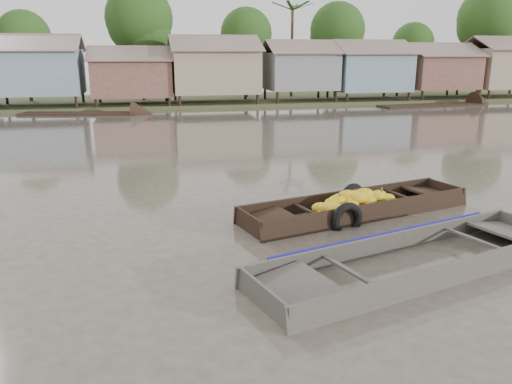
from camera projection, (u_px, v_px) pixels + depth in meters
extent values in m
plane|color=#484337|center=(290.00, 234.00, 11.49)|extent=(120.00, 120.00, 0.00)
cube|color=#384723|center=(180.00, 102.00, 42.49)|extent=(120.00, 12.00, 0.50)
cube|color=slate|center=(37.00, 72.00, 36.25)|extent=(6.20, 5.20, 3.20)
cube|color=brown|center=(29.00, 42.00, 34.38)|extent=(6.60, 3.02, 1.28)
cube|color=brown|center=(37.00, 43.00, 37.01)|extent=(6.60, 3.02, 1.28)
cube|color=brown|center=(132.00, 78.00, 37.80)|extent=(5.80, 4.60, 2.70)
cube|color=brown|center=(130.00, 53.00, 36.15)|extent=(6.20, 2.67, 1.14)
cube|color=brown|center=(131.00, 53.00, 38.49)|extent=(6.20, 2.67, 1.14)
cube|color=gray|center=(214.00, 71.00, 39.02)|extent=(6.50, 5.30, 3.30)
cube|color=brown|center=(216.00, 43.00, 37.11)|extent=(6.90, 3.08, 1.31)
cube|color=brown|center=(211.00, 44.00, 39.80)|extent=(6.90, 3.08, 1.31)
cube|color=slate|center=(300.00, 71.00, 40.52)|extent=(5.40, 4.70, 2.90)
cube|color=brown|center=(305.00, 47.00, 38.81)|extent=(5.80, 2.73, 1.17)
cube|color=brown|center=(296.00, 47.00, 41.20)|extent=(5.80, 2.73, 1.17)
cube|color=slate|center=(368.00, 72.00, 41.82)|extent=(6.00, 5.00, 3.10)
cube|color=brown|center=(377.00, 47.00, 40.01)|extent=(6.40, 2.90, 1.24)
cube|color=brown|center=(363.00, 47.00, 42.55)|extent=(6.40, 2.90, 1.24)
cube|color=brown|center=(437.00, 72.00, 43.21)|extent=(5.70, 4.90, 2.80)
cube|color=brown|center=(449.00, 50.00, 41.47)|extent=(6.10, 2.85, 1.21)
cube|color=brown|center=(431.00, 50.00, 43.96)|extent=(6.10, 2.85, 1.21)
cube|color=gray|center=(503.00, 68.00, 44.52)|extent=(6.30, 5.10, 3.40)
cube|color=brown|center=(496.00, 44.00, 45.24)|extent=(6.70, 2.96, 1.26)
cylinder|color=#473323|center=(28.00, 73.00, 40.22)|extent=(0.28, 0.28, 4.90)
sphere|color=#1A3D13|center=(24.00, 37.00, 39.47)|extent=(4.20, 4.20, 4.20)
cylinder|color=#473323|center=(142.00, 64.00, 41.01)|extent=(0.28, 0.28, 6.30)
sphere|color=#1A3D13|center=(139.00, 18.00, 40.04)|extent=(5.40, 5.40, 5.40)
cylinder|color=#473323|center=(246.00, 69.00, 44.00)|extent=(0.28, 0.28, 5.25)
sphere|color=#1A3D13|center=(246.00, 34.00, 43.19)|extent=(4.50, 4.50, 4.50)
cylinder|color=#473323|center=(336.00, 67.00, 44.71)|extent=(0.28, 0.28, 5.60)
sphere|color=#1A3D13|center=(337.00, 30.00, 43.85)|extent=(4.80, 4.80, 4.80)
cylinder|color=#473323|center=(411.00, 72.00, 47.48)|extent=(0.28, 0.28, 4.55)
sphere|color=#1A3D13|center=(413.00, 44.00, 46.79)|extent=(3.90, 3.90, 3.90)
cylinder|color=#473323|center=(483.00, 61.00, 47.75)|extent=(0.28, 0.28, 6.65)
sphere|color=#1A3D13|center=(488.00, 19.00, 46.73)|extent=(5.70, 5.70, 5.70)
cylinder|color=#473323|center=(292.00, 53.00, 44.00)|extent=(0.24, 0.24, 8.00)
cube|color=black|center=(356.00, 217.00, 12.99)|extent=(6.35, 2.70, 0.08)
cube|color=black|center=(341.00, 201.00, 13.51)|extent=(6.23, 1.73, 0.59)
cube|color=black|center=(374.00, 215.00, 12.34)|extent=(6.23, 1.73, 0.59)
cube|color=black|center=(444.00, 192.00, 14.29)|extent=(0.40, 1.36, 0.56)
cube|color=black|center=(430.00, 192.00, 14.04)|extent=(1.35, 1.43, 0.21)
cube|color=black|center=(249.00, 225.00, 11.56)|extent=(0.40, 1.36, 0.56)
cube|color=black|center=(269.00, 219.00, 11.78)|extent=(1.35, 1.43, 0.21)
cube|color=black|center=(308.00, 211.00, 12.24)|extent=(0.43, 1.31, 0.05)
cube|color=black|center=(401.00, 196.00, 13.55)|extent=(0.43, 1.31, 0.05)
ellipsoid|color=gold|center=(339.00, 198.00, 13.01)|extent=(0.46, 0.37, 0.25)
ellipsoid|color=gold|center=(347.00, 196.00, 12.75)|extent=(0.55, 0.44, 0.30)
ellipsoid|color=gold|center=(320.00, 208.00, 12.57)|extent=(0.53, 0.43, 0.29)
ellipsoid|color=gold|center=(356.00, 195.00, 12.94)|extent=(0.45, 0.36, 0.24)
ellipsoid|color=gold|center=(364.00, 194.00, 12.88)|extent=(0.59, 0.48, 0.32)
ellipsoid|color=gold|center=(357.00, 198.00, 13.35)|extent=(0.50, 0.40, 0.27)
ellipsoid|color=gold|center=(352.00, 198.00, 12.96)|extent=(0.55, 0.45, 0.30)
ellipsoid|color=gold|center=(358.00, 198.00, 12.65)|extent=(0.55, 0.45, 0.30)
ellipsoid|color=gold|center=(341.00, 213.00, 12.30)|extent=(0.57, 0.46, 0.31)
ellipsoid|color=gold|center=(335.00, 210.00, 12.34)|extent=(0.58, 0.47, 0.31)
ellipsoid|color=gold|center=(352.00, 200.00, 12.68)|extent=(0.54, 0.44, 0.29)
ellipsoid|color=gold|center=(371.00, 197.00, 12.98)|extent=(0.53, 0.43, 0.29)
ellipsoid|color=gold|center=(328.00, 209.00, 12.44)|extent=(0.58, 0.47, 0.32)
ellipsoid|color=gold|center=(346.00, 199.00, 12.88)|extent=(0.51, 0.41, 0.28)
ellipsoid|color=gold|center=(387.00, 199.00, 13.12)|extent=(0.54, 0.43, 0.29)
ellipsoid|color=gold|center=(334.00, 217.00, 12.17)|extent=(0.46, 0.37, 0.25)
ellipsoid|color=gold|center=(357.00, 198.00, 13.41)|extent=(0.48, 0.39, 0.26)
ellipsoid|color=gold|center=(333.00, 203.00, 12.61)|extent=(0.50, 0.40, 0.27)
ellipsoid|color=gold|center=(378.00, 197.00, 12.92)|extent=(0.46, 0.37, 0.25)
ellipsoid|color=gold|center=(371.00, 198.00, 13.49)|extent=(0.51, 0.41, 0.27)
ellipsoid|color=gold|center=(369.00, 201.00, 12.79)|extent=(0.51, 0.41, 0.27)
ellipsoid|color=gold|center=(363.00, 199.00, 12.80)|extent=(0.52, 0.42, 0.28)
ellipsoid|color=gold|center=(339.00, 213.00, 12.27)|extent=(0.57, 0.46, 0.31)
ellipsoid|color=gold|center=(325.00, 213.00, 12.41)|extent=(0.45, 0.36, 0.24)
ellipsoid|color=gold|center=(339.00, 209.00, 12.38)|extent=(0.52, 0.42, 0.28)
ellipsoid|color=gold|center=(399.00, 204.00, 13.05)|extent=(0.48, 0.39, 0.26)
ellipsoid|color=gold|center=(346.00, 199.00, 12.98)|extent=(0.52, 0.42, 0.28)
ellipsoid|color=gold|center=(378.00, 196.00, 13.49)|extent=(0.57, 0.46, 0.31)
ellipsoid|color=gold|center=(370.00, 208.00, 12.63)|extent=(0.47, 0.38, 0.25)
ellipsoid|color=gold|center=(352.00, 206.00, 12.44)|extent=(0.45, 0.36, 0.24)
ellipsoid|color=gold|center=(345.00, 200.00, 13.05)|extent=(0.47, 0.38, 0.26)
ellipsoid|color=gold|center=(337.00, 201.00, 12.66)|extent=(0.58, 0.47, 0.31)
cylinder|color=#3F6626|center=(340.00, 198.00, 12.59)|extent=(0.05, 0.05, 0.20)
cylinder|color=#3F6626|center=(365.00, 194.00, 12.94)|extent=(0.05, 0.05, 0.20)
cylinder|color=#3F6626|center=(382.00, 191.00, 13.18)|extent=(0.05, 0.05, 0.20)
torus|color=black|center=(353.00, 197.00, 13.78)|extent=(0.80, 0.39, 0.78)
torus|color=black|center=(347.00, 220.00, 11.86)|extent=(0.91, 0.42, 0.89)
cube|color=#3A3531|center=(417.00, 271.00, 9.73)|extent=(7.04, 3.28, 0.08)
cube|color=#3A3531|center=(388.00, 246.00, 10.38)|extent=(6.83, 2.04, 0.56)
cube|color=#3A3531|center=(453.00, 276.00, 8.95)|extent=(6.83, 2.04, 0.56)
cube|color=#3A3531|center=(263.00, 300.00, 8.09)|extent=(0.52, 1.67, 0.53)
cube|color=#3A3531|center=(294.00, 288.00, 8.35)|extent=(1.55, 1.75, 0.23)
cube|color=#3A3531|center=(351.00, 272.00, 8.88)|extent=(0.54, 1.62, 0.05)
cube|color=#3A3531|center=(476.00, 240.00, 10.39)|extent=(0.54, 1.62, 0.05)
cube|color=#665E54|center=(417.00, 269.00, 9.72)|extent=(5.42, 2.70, 0.02)
cube|color=#0E0F93|center=(386.00, 235.00, 10.37)|extent=(5.51, 1.60, 0.14)
torus|color=olive|center=(496.00, 255.00, 10.37)|extent=(0.39, 0.39, 0.06)
torus|color=olive|center=(496.00, 253.00, 10.36)|extent=(0.32, 0.32, 0.06)
cube|color=black|center=(431.00, 107.00, 39.32)|extent=(8.94, 2.79, 0.35)
cube|color=black|center=(80.00, 115.00, 33.82)|extent=(7.94, 3.13, 0.35)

